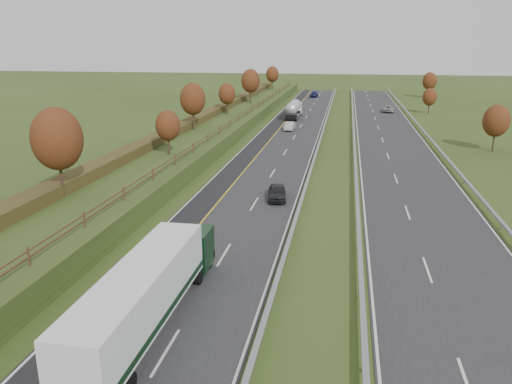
# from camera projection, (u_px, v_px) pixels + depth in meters

# --- Properties ---
(ground) EXTENTS (400.00, 400.00, 0.00)m
(ground) POSITION_uv_depth(u_px,v_px,m) (333.00, 161.00, 64.81)
(ground) COLOR #2E4317
(ground) RESTS_ON ground
(near_carriageway) EXTENTS (10.50, 200.00, 0.04)m
(near_carriageway) POSITION_uv_depth(u_px,v_px,m) (277.00, 151.00, 70.88)
(near_carriageway) COLOR #242427
(near_carriageway) RESTS_ON ground
(far_carriageway) EXTENTS (10.50, 200.00, 0.04)m
(far_carriageway) POSITION_uv_depth(u_px,v_px,m) (397.00, 155.00, 68.07)
(far_carriageway) COLOR #242427
(far_carriageway) RESTS_ON ground
(hard_shoulder) EXTENTS (3.00, 200.00, 0.04)m
(hard_shoulder) POSITION_uv_depth(u_px,v_px,m) (251.00, 150.00, 71.51)
(hard_shoulder) COLOR black
(hard_shoulder) RESTS_ON ground
(lane_markings) EXTENTS (26.75, 200.00, 0.01)m
(lane_markings) POSITION_uv_depth(u_px,v_px,m) (323.00, 152.00, 69.67)
(lane_markings) COLOR silver
(lane_markings) RESTS_ON near_carriageway
(embankment_left) EXTENTS (12.00, 200.00, 2.00)m
(embankment_left) POSITION_uv_depth(u_px,v_px,m) (189.00, 141.00, 72.81)
(embankment_left) COLOR #2E4317
(embankment_left) RESTS_ON ground
(hedge_left) EXTENTS (2.20, 180.00, 1.10)m
(hedge_left) POSITION_uv_depth(u_px,v_px,m) (176.00, 130.00, 72.71)
(hedge_left) COLOR #383716
(hedge_left) RESTS_ON embankment_left
(fence_left) EXTENTS (0.12, 189.06, 1.20)m
(fence_left) POSITION_uv_depth(u_px,v_px,m) (218.00, 130.00, 71.16)
(fence_left) COLOR #422B19
(fence_left) RESTS_ON embankment_left
(median_barrier_near) EXTENTS (0.32, 200.00, 0.71)m
(median_barrier_near) POSITION_uv_depth(u_px,v_px,m) (318.00, 148.00, 69.74)
(median_barrier_near) COLOR #92949A
(median_barrier_near) RESTS_ON ground
(median_barrier_far) EXTENTS (0.32, 200.00, 0.71)m
(median_barrier_far) POSITION_uv_depth(u_px,v_px,m) (355.00, 149.00, 68.87)
(median_barrier_far) COLOR #92949A
(median_barrier_far) RESTS_ON ground
(outer_barrier_far) EXTENTS (0.32, 200.00, 0.71)m
(outer_barrier_far) POSITION_uv_depth(u_px,v_px,m) (442.00, 152.00, 66.92)
(outer_barrier_far) COLOR #92949A
(outer_barrier_far) RESTS_ON ground
(trees_left) EXTENTS (6.64, 164.30, 7.66)m
(trees_left) POSITION_uv_depth(u_px,v_px,m) (183.00, 107.00, 68.04)
(trees_left) COLOR #2D2116
(trees_left) RESTS_ON embankment_left
(trees_far) EXTENTS (8.45, 118.60, 7.12)m
(trees_far) POSITION_uv_depth(u_px,v_px,m) (459.00, 102.00, 92.18)
(trees_far) COLOR #2D2116
(trees_far) RESTS_ON ground
(box_lorry) EXTENTS (2.58, 16.28, 4.06)m
(box_lorry) POSITION_uv_depth(u_px,v_px,m) (149.00, 291.00, 25.64)
(box_lorry) COLOR black
(box_lorry) RESTS_ON near_carriageway
(road_tanker) EXTENTS (2.40, 11.22, 3.46)m
(road_tanker) POSITION_uv_depth(u_px,v_px,m) (294.00, 109.00, 101.98)
(road_tanker) COLOR silver
(road_tanker) RESTS_ON near_carriageway
(car_dark_near) EXTENTS (2.27, 4.44, 1.45)m
(car_dark_near) POSITION_uv_depth(u_px,v_px,m) (277.00, 192.00, 48.27)
(car_dark_near) COLOR black
(car_dark_near) RESTS_ON near_carriageway
(car_silver_mid) EXTENTS (1.74, 4.44, 1.44)m
(car_silver_mid) POSITION_uv_depth(u_px,v_px,m) (290.00, 126.00, 87.45)
(car_silver_mid) COLOR #B0B0B5
(car_silver_mid) RESTS_ON near_carriageway
(car_small_far) EXTENTS (2.22, 5.28, 1.52)m
(car_small_far) POSITION_uv_depth(u_px,v_px,m) (314.00, 94.00, 142.52)
(car_small_far) COLOR #151944
(car_small_far) RESTS_ON near_carriageway
(car_oncoming) EXTENTS (2.68, 5.42, 1.48)m
(car_oncoming) POSITION_uv_depth(u_px,v_px,m) (388.00, 109.00, 111.06)
(car_oncoming) COLOR #A0A0A4
(car_oncoming) RESTS_ON far_carriageway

